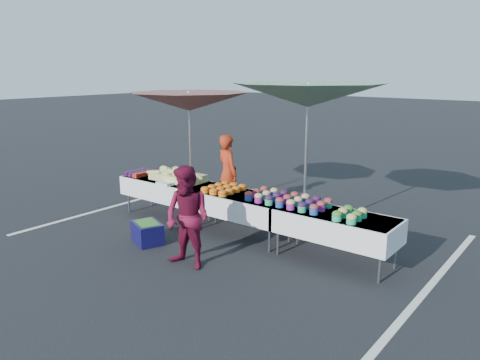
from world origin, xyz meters
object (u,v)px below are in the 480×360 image
Objects in this scene: customer at (187,218)px; storage_bin at (147,232)px; table_right at (335,225)px; umbrella_left at (189,103)px; table_left at (167,188)px; vendor at (228,173)px; table_center at (240,204)px; umbrella_right at (308,96)px.

customer is 2.30× the size of storage_bin.
table_right is at bearing 44.91° from storage_bin.
customer is at bearing -47.12° from umbrella_left.
storage_bin is (0.79, -1.21, -0.40)m from table_left.
umbrella_left is at bearing 55.25° from vendor.
table_left is at bearing 180.00° from table_right.
customer is at bearing -82.20° from table_center.
customer is 0.47× the size of umbrella_right.
umbrella_right is at bearing -163.23° from vendor.
umbrella_right is (2.54, 0.20, 0.20)m from umbrella_left.
table_center is at bearing 180.00° from table_right.
storage_bin is (-1.21, 0.27, -0.57)m from customer.
umbrella_right is 4.88× the size of storage_bin.
umbrella_left is at bearing 133.32° from storage_bin.
vendor is at bearing 173.88° from umbrella_right.
umbrella_right is 3.49m from storage_bin.
umbrella_right is at bearing 141.34° from table_right.
table_left is 1.00× the size of table_right.
table_center is at bearing 0.00° from table_left.
table_right is at bearing -9.66° from umbrella_left.
umbrella_left reaches higher than vendor.
table_left is at bearing 78.08° from vendor.
storage_bin is (-1.81, -2.01, -2.20)m from umbrella_right.
table_left is at bearing -96.06° from umbrella_left.
table_center is at bearing 160.56° from vendor.
vendor is 2.40× the size of storage_bin.
umbrella_left reaches higher than storage_bin.
umbrella_left is (0.06, 0.60, 1.61)m from table_left.
table_left is 1.00× the size of table_center.
umbrella_right is (0.80, 0.80, 1.81)m from table_center.
table_right is at bearing 0.00° from table_left.
table_left is 1.24m from vendor.
vendor is at bearing 137.67° from table_center.
umbrella_left is 0.88× the size of umbrella_right.
vendor is at bearing 55.19° from table_left.
table_right is 2.84× the size of storage_bin.
table_center and table_right have the same top height.
vendor reaches higher than table_center.
table_right is 1.18× the size of vendor.
table_center is 0.58× the size of umbrella_right.
umbrella_right reaches higher than table_left.
table_center is 1.50m from vendor.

